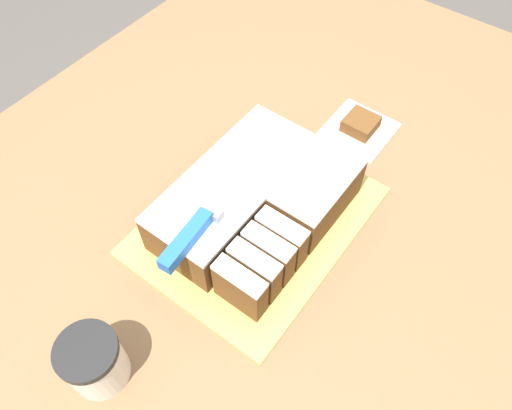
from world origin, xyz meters
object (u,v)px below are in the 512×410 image
cake_board (256,220)px  cake (256,202)px  knife (201,224)px  coffee_cup (93,360)px  brownie (361,124)px

cake_board → cake: bearing=35.8°
knife → coffee_cup: 0.24m
cake → coffee_cup: coffee_cup is taller
coffee_cup → brownie: 0.63m
cake_board → cake: 0.05m
cake → knife: knife is taller
cake → cake_board: bearing=-144.2°
cake_board → coffee_cup: size_ratio=4.19×
brownie → knife: bearing=171.9°
cake_board → knife: size_ratio=1.36×
coffee_cup → cake_board: bearing=-4.0°
knife → coffee_cup: (-0.23, 0.00, -0.05)m
knife → brownie: knife is taller
brownie → cake_board: bearing=173.2°
coffee_cup → brownie: bearing=-5.3°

